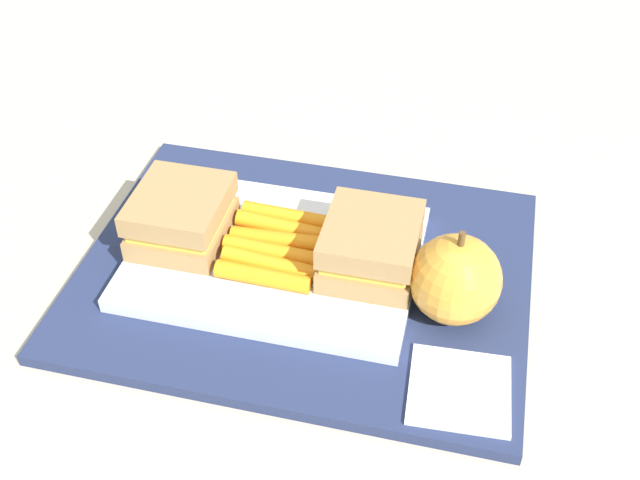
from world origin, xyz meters
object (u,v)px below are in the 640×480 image
at_px(food_tray, 275,257).
at_px(paper_napkin, 460,390).
at_px(sandwich_half_right, 371,246).
at_px(carrot_sticks_bundle, 274,245).
at_px(apple, 455,279).
at_px(sandwich_half_left, 181,216).

distance_m(food_tray, paper_napkin, 0.19).
height_order(sandwich_half_right, carrot_sticks_bundle, sandwich_half_right).
bearing_deg(apple, food_tray, 171.30).
bearing_deg(carrot_sticks_bundle, sandwich_half_right, 0.16).
distance_m(food_tray, carrot_sticks_bundle, 0.01).
relative_size(sandwich_half_left, paper_napkin, 1.14).
bearing_deg(food_tray, sandwich_half_left, 180.00).
distance_m(sandwich_half_right, carrot_sticks_bundle, 0.08).
relative_size(sandwich_half_right, apple, 1.00).
height_order(food_tray, apple, apple).
relative_size(food_tray, carrot_sticks_bundle, 2.59).
distance_m(sandwich_half_left, sandwich_half_right, 0.16).
bearing_deg(food_tray, paper_napkin, -31.06).
distance_m(sandwich_half_right, paper_napkin, 0.13).
xyz_separation_m(sandwich_half_left, paper_napkin, (0.24, -0.10, -0.03)).
relative_size(food_tray, apple, 2.88).
distance_m(carrot_sticks_bundle, paper_napkin, 0.19).
distance_m(food_tray, sandwich_half_left, 0.08).
relative_size(food_tray, paper_napkin, 3.29).
distance_m(food_tray, apple, 0.15).
height_order(sandwich_half_left, paper_napkin, sandwich_half_left).
relative_size(food_tray, sandwich_half_left, 2.88).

